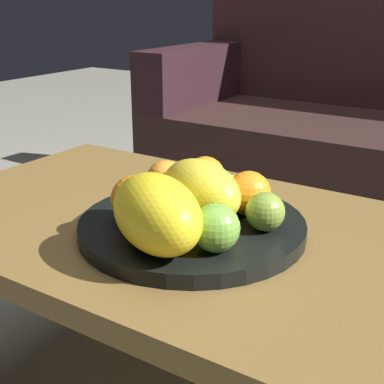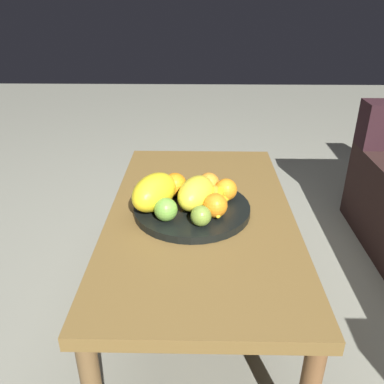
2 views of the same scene
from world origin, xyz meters
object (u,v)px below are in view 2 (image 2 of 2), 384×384
object	(u,v)px
orange_left	(209,183)
banana_bunch	(217,201)
melon_large_front	(196,193)
orange_front	(215,205)
coffee_table	(201,223)
orange_back	(226,190)
orange_right	(175,185)
apple_front	(200,216)
melon_smaller_beside	(154,192)
fruit_bowl	(192,209)
apple_left	(166,209)

from	to	relation	value
orange_left	banana_bunch	xyz separation A→B (m)	(0.12, 0.02, -0.01)
melon_large_front	orange_front	size ratio (longest dim) A/B	2.24
coffee_table	orange_back	distance (m)	0.14
orange_left	orange_right	world-z (taller)	orange_right
coffee_table	apple_front	size ratio (longest dim) A/B	17.36
orange_left	orange_back	distance (m)	0.08
orange_front	orange_right	bearing A→B (deg)	-136.65
coffee_table	melon_large_front	distance (m)	0.12
coffee_table	melon_smaller_beside	world-z (taller)	melon_smaller_beside
apple_front	orange_front	bearing A→B (deg)	139.28
coffee_table	orange_front	distance (m)	0.14
orange_back	banana_bunch	xyz separation A→B (m)	(0.07, -0.03, -0.01)
coffee_table	orange_left	bearing A→B (deg)	162.51
fruit_bowl	orange_right	xyz separation A→B (m)	(-0.07, -0.06, 0.05)
melon_smaller_beside	apple_front	world-z (taller)	melon_smaller_beside
fruit_bowl	apple_left	size ratio (longest dim) A/B	5.27
coffee_table	banana_bunch	size ratio (longest dim) A/B	6.74
orange_left	orange_back	xyz separation A→B (m)	(0.05, 0.06, 0.00)
apple_left	banana_bunch	distance (m)	0.18
melon_smaller_beside	apple_front	bearing A→B (deg)	55.03
orange_left	orange_right	distance (m)	0.12
melon_large_front	orange_left	xyz separation A→B (m)	(-0.10, 0.04, -0.01)
coffee_table	banana_bunch	bearing A→B (deg)	61.71
apple_left	apple_front	bearing A→B (deg)	75.03
orange_right	apple_front	world-z (taller)	orange_right
fruit_bowl	melon_large_front	world-z (taller)	melon_large_front
coffee_table	fruit_bowl	distance (m)	0.07
orange_back	orange_front	bearing A→B (deg)	-19.52
apple_left	banana_bunch	size ratio (longest dim) A/B	0.44
orange_front	apple_left	bearing A→B (deg)	-80.72
fruit_bowl	orange_left	xyz separation A→B (m)	(-0.09, 0.06, 0.05)
fruit_bowl	melon_smaller_beside	bearing A→B (deg)	-82.03
fruit_bowl	apple_front	bearing A→B (deg)	12.90
orange_right	melon_smaller_beside	bearing A→B (deg)	-34.19
fruit_bowl	banana_bunch	xyz separation A→B (m)	(0.02, 0.08, 0.04)
melon_smaller_beside	orange_back	world-z (taller)	melon_smaller_beside
melon_smaller_beside	orange_back	distance (m)	0.24
fruit_bowl	orange_right	distance (m)	0.11
orange_left	melon_large_front	bearing A→B (deg)	-23.20
melon_large_front	orange_right	world-z (taller)	melon_large_front
melon_smaller_beside	orange_right	distance (m)	0.11
melon_large_front	apple_left	bearing A→B (deg)	-47.40
orange_left	banana_bunch	bearing A→B (deg)	12.16
apple_front	orange_back	bearing A→B (deg)	152.63
melon_smaller_beside	orange_back	bearing A→B (deg)	104.65
orange_right	apple_front	distance (m)	0.21
apple_front	orange_left	bearing A→B (deg)	172.34
coffee_table	orange_left	distance (m)	0.14
coffee_table	orange_right	xyz separation A→B (m)	(-0.07, -0.09, 0.11)
fruit_bowl	coffee_table	bearing A→B (deg)	103.57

